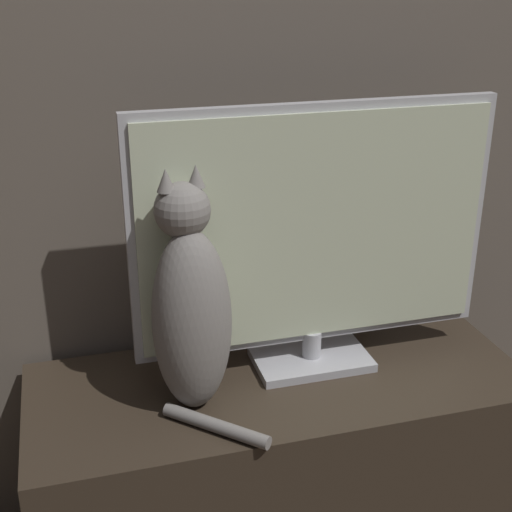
{
  "coord_description": "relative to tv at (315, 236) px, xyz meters",
  "views": [
    {
      "loc": [
        -0.42,
        -0.35,
        1.33
      ],
      "look_at": [
        -0.05,
        0.96,
        0.75
      ],
      "focal_mm": 50.0,
      "sensor_mm": 36.0,
      "label": 1
    }
  ],
  "objects": [
    {
      "name": "tv_stand",
      "position": [
        -0.09,
        -0.05,
        -0.54
      ],
      "size": [
        1.12,
        0.45,
        0.44
      ],
      "color": "#33281E",
      "rests_on": "ground_plane"
    },
    {
      "name": "cat",
      "position": [
        -0.3,
        -0.09,
        -0.09
      ],
      "size": [
        0.21,
        0.29,
        0.52
      ],
      "rotation": [
        0.0,
        0.0,
        0.2
      ],
      "color": "gray",
      "rests_on": "tv_stand"
    },
    {
      "name": "tv",
      "position": [
        0.0,
        0.0,
        0.0
      ],
      "size": [
        0.81,
        0.16,
        0.61
      ],
      "color": "#B7B7BC",
      "rests_on": "tv_stand"
    }
  ]
}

